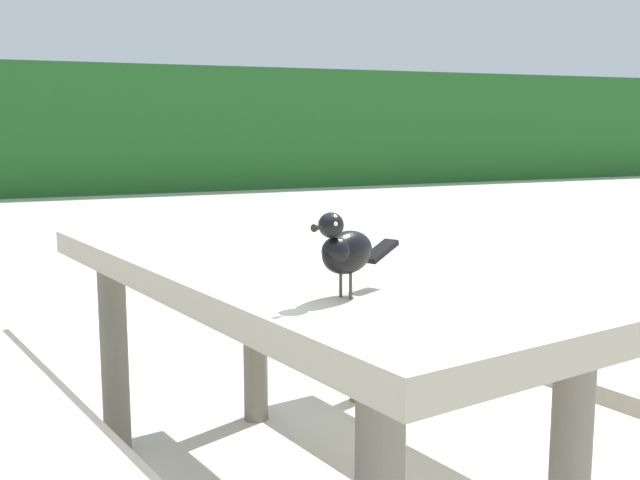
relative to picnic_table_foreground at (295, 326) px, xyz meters
The scene contains 3 objects.
hedge_wall 10.92m from the picnic_table_foreground, 90.32° to the left, with size 28.00×1.80×1.97m, color #235B23.
picnic_table_foreground is the anchor object (origin of this frame).
bird_grackle 0.55m from the picnic_table_foreground, 98.44° to the right, with size 0.26×0.16×0.18m.
Camera 1 is at (-0.67, -1.81, 1.10)m, focal length 43.09 mm.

